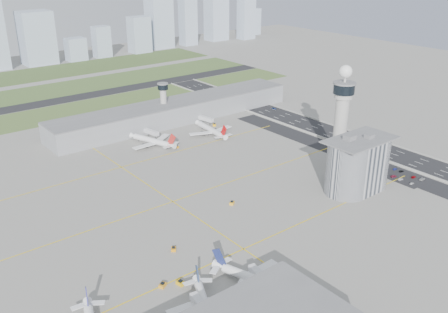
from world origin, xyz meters
TOP-DOWN VIEW (x-y plane):
  - ground at (0.00, 0.00)m, footprint 1000.00×1000.00m
  - grass_strip_0 at (-20.00, 225.00)m, footprint 480.00×50.00m
  - grass_strip_1 at (-20.00, 300.00)m, footprint 480.00×60.00m
  - grass_strip_2 at (-20.00, 380.00)m, footprint 480.00×70.00m
  - runway at (-20.00, 262.00)m, footprint 480.00×22.00m
  - highway at (115.00, 0.00)m, footprint 28.00×500.00m
  - barrier_left at (101.00, 0.00)m, footprint 0.60×500.00m
  - barrier_right at (129.00, 0.00)m, footprint 0.60×500.00m
  - landside_road at (90.00, -10.00)m, footprint 18.00×260.00m
  - parking_lot at (88.00, -22.00)m, footprint 20.00×44.00m
  - taxiway_line_h_0 at (-40.00, -30.00)m, footprint 260.00×0.60m
  - taxiway_line_h_1 at (-40.00, 30.00)m, footprint 260.00×0.60m
  - taxiway_line_h_2 at (-40.00, 90.00)m, footprint 260.00×0.60m
  - taxiway_line_v at (-40.00, 30.00)m, footprint 0.60×260.00m
  - control_tower at (72.00, 8.00)m, footprint 14.00×14.00m
  - secondary_tower at (30.00, 150.00)m, footprint 8.60×8.60m
  - admin_building at (51.99, -22.00)m, footprint 42.00×24.00m
  - terminal_pier at (40.00, 148.00)m, footprint 210.00×32.00m
  - airplane_near_b at (-79.53, -53.82)m, footprint 42.13×44.77m
  - airplane_near_c at (-54.16, -53.74)m, footprint 45.40×49.23m
  - airplane_far_a at (-4.50, 111.81)m, footprint 47.15×51.23m
  - airplane_far_b at (42.03, 104.41)m, footprint 40.44×46.13m
  - jet_bridge_near_2 at (-53.00, -61.00)m, footprint 5.39×14.31m
  - jet_bridge_far_0 at (2.00, 132.00)m, footprint 5.39×14.31m
  - jet_bridge_far_1 at (52.00, 132.00)m, footprint 5.39×14.31m
  - tug_0 at (-77.63, -33.89)m, footprint 2.96×3.86m
  - tug_1 at (-84.19, -30.52)m, footprint 3.92×3.51m
  - tug_2 at (-65.98, -10.75)m, footprint 3.44×3.70m
  - tug_3 at (-16.24, 7.47)m, footprint 3.83×3.56m
  - tug_4 at (6.32, 96.28)m, footprint 2.17×3.00m
  - tug_5 at (55.70, 117.44)m, footprint 4.03×4.30m
  - car_lot_0 at (82.92, -39.13)m, footprint 3.34×1.45m
  - car_lot_1 at (82.67, -31.85)m, footprint 3.79×1.75m
  - car_lot_2 at (83.32, -26.55)m, footprint 4.26×2.42m
  - car_lot_3 at (82.90, -21.05)m, footprint 3.95×1.98m
  - car_lot_4 at (82.14, -11.05)m, footprint 3.67×1.80m
  - car_lot_5 at (82.80, -4.90)m, footprint 3.54×1.60m
  - car_lot_6 at (93.05, -39.74)m, footprint 4.57×2.24m
  - car_lot_7 at (91.99, -34.73)m, footprint 3.98×1.83m
  - car_lot_8 at (93.58, -25.24)m, footprint 3.43×1.80m
  - car_lot_9 at (93.44, -20.79)m, footprint 3.42×1.45m
  - car_lot_10 at (93.45, -11.13)m, footprint 4.15×1.93m
  - car_lot_11 at (91.93, -7.17)m, footprint 3.87×1.78m
  - car_hw_1 at (114.85, 39.24)m, footprint 1.69×3.82m
  - car_hw_2 at (123.11, 120.27)m, footprint 2.47×4.74m
  - car_hw_4 at (107.12, 180.90)m, footprint 1.83×3.63m
  - skyline_bldg_9 at (30.27, 432.32)m, footprint 36.96×29.57m
  - skyline_bldg_10 at (73.27, 423.68)m, footprint 23.01×18.41m
  - skyline_bldg_11 at (108.28, 423.34)m, footprint 20.22×16.18m
  - skyline_bldg_12 at (162.17, 421.29)m, footprint 26.14×20.92m
  - skyline_bldg_13 at (201.27, 433.27)m, footprint 32.26×25.81m
  - skyline_bldg_14 at (244.74, 426.38)m, footprint 21.59×17.28m
  - skyline_bldg_15 at (302.83, 435.54)m, footprint 30.25×24.20m
  - skyline_bldg_16 at (345.49, 415.96)m, footprint 23.04×18.43m
  - skyline_bldg_17 at (382.05, 443.29)m, footprint 22.64×18.11m

SIDE VIEW (x-z plane):
  - ground at x=0.00m, z-range 0.00..0.00m
  - taxiway_line_h_0 at x=-40.00m, z-range 0.00..0.01m
  - taxiway_line_h_1 at x=-40.00m, z-range 0.00..0.01m
  - taxiway_line_h_2 at x=-40.00m, z-range 0.00..0.01m
  - taxiway_line_v at x=-40.00m, z-range 0.00..0.01m
  - grass_strip_0 at x=-20.00m, z-range 0.00..0.08m
  - grass_strip_1 at x=-20.00m, z-range 0.00..0.08m
  - grass_strip_2 at x=-20.00m, z-range 0.00..0.08m
  - landside_road at x=90.00m, z-range 0.00..0.08m
  - highway at x=115.00m, z-range 0.00..0.10m
  - parking_lot at x=88.00m, z-range 0.00..0.10m
  - runway at x=-20.00m, z-range 0.01..0.11m
  - car_lot_11 at x=91.93m, z-range 0.00..1.09m
  - car_lot_9 at x=93.44m, z-range 0.00..1.10m
  - car_lot_3 at x=82.90m, z-range 0.00..1.10m
  - car_lot_8 at x=93.58m, z-range 0.00..1.11m
  - car_lot_0 at x=82.92m, z-range 0.00..1.12m
  - car_lot_2 at x=83.32m, z-range 0.00..1.12m
  - car_lot_7 at x=91.99m, z-range 0.00..1.13m
  - car_lot_5 at x=82.80m, z-range 0.00..1.13m
  - car_lot_10 at x=93.45m, z-range 0.00..1.15m
  - car_hw_4 at x=107.12m, z-range 0.00..1.18m
  - barrier_left at x=101.00m, z-range 0.00..1.20m
  - barrier_right at x=129.00m, z-range 0.00..1.20m
  - car_lot_1 at x=82.67m, z-range 0.00..1.20m
  - car_lot_4 at x=82.14m, z-range 0.00..1.20m
  - car_hw_1 at x=114.85m, z-range 0.00..1.22m
  - car_lot_6 at x=93.05m, z-range 0.00..1.25m
  - car_hw_2 at x=123.11m, z-range 0.00..1.28m
  - tug_4 at x=6.32m, z-range 0.00..1.67m
  - tug_2 at x=-65.98m, z-range 0.00..1.77m
  - tug_3 at x=-16.24m, z-range 0.00..1.84m
  - tug_1 at x=-84.19m, z-range 0.00..1.89m
  - tug_0 at x=-77.63m, z-range 0.00..2.04m
  - tug_5 at x=55.70m, z-range 0.00..2.06m
  - jet_bridge_near_2 at x=-53.00m, z-range 0.00..5.70m
  - jet_bridge_far_0 at x=2.00m, z-range 0.00..5.70m
  - jet_bridge_far_1 at x=52.00m, z-range 0.00..5.70m
  - airplane_near_b at x=-79.53m, z-range 0.00..9.93m
  - airplane_near_c at x=-54.16m, z-range 0.00..11.32m
  - airplane_far_a at x=-4.50m, z-range 0.00..11.83m
  - airplane_far_b at x=42.03m, z-range 0.00..11.93m
  - terminal_pier at x=40.00m, z-range 0.00..15.80m
  - skyline_bldg_10 at x=73.27m, z-range 0.00..27.75m
  - admin_building at x=51.99m, z-range -1.45..32.05m
  - secondary_tower at x=30.00m, z-range 2.85..34.75m
  - skyline_bldg_11 at x=108.28m, z-range 0.00..38.97m
  - skyline_bldg_17 at x=382.05m, z-range 0.00..41.06m
  - skyline_bldg_12 at x=162.17m, z-range 0.00..46.89m
  - skyline_bldg_9 at x=30.27m, z-range 0.00..62.11m
  - skyline_bldg_15 at x=302.83m, z-range 0.00..63.40m
  - skyline_bldg_14 at x=244.74m, z-range 0.00..68.75m
  - control_tower at x=72.00m, z-range 2.79..67.29m
  - skyline_bldg_16 at x=345.49m, z-range 0.00..71.56m
  - skyline_bldg_13 at x=201.27m, z-range 0.00..81.20m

